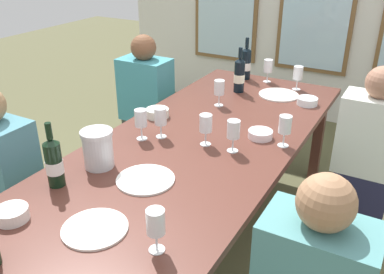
# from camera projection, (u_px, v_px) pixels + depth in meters

# --- Properties ---
(ground_plane) EXTENTS (12.00, 12.00, 0.00)m
(ground_plane) POSITION_uv_depth(u_px,v_px,m) (196.00, 247.00, 2.63)
(ground_plane) COLOR brown
(dining_table) EXTENTS (1.02, 2.56, 0.74)m
(dining_table) POSITION_uv_depth(u_px,v_px,m) (197.00, 151.00, 2.33)
(dining_table) COLOR #582E25
(dining_table) RESTS_ON ground
(white_plate_0) EXTENTS (0.27, 0.27, 0.01)m
(white_plate_0) POSITION_uv_depth(u_px,v_px,m) (146.00, 179.00, 1.94)
(white_plate_0) COLOR white
(white_plate_0) RESTS_ON dining_table
(white_plate_1) EXTENTS (0.26, 0.26, 0.01)m
(white_plate_1) POSITION_uv_depth(u_px,v_px,m) (95.00, 228.00, 1.61)
(white_plate_1) COLOR white
(white_plate_1) RESTS_ON dining_table
(white_plate_2) EXTENTS (0.28, 0.28, 0.01)m
(white_plate_2) POSITION_uv_depth(u_px,v_px,m) (279.00, 95.00, 2.95)
(white_plate_2) COLOR white
(white_plate_2) RESTS_ON dining_table
(metal_pitcher) EXTENTS (0.16, 0.16, 0.19)m
(metal_pitcher) POSITION_uv_depth(u_px,v_px,m) (98.00, 149.00, 2.02)
(metal_pitcher) COLOR silver
(metal_pitcher) RESTS_ON dining_table
(wine_bottle_0) EXTENTS (0.08, 0.08, 0.31)m
(wine_bottle_0) POSITION_uv_depth(u_px,v_px,m) (54.00, 162.00, 1.85)
(wine_bottle_0) COLOR black
(wine_bottle_0) RESTS_ON dining_table
(wine_bottle_1) EXTENTS (0.08, 0.08, 0.32)m
(wine_bottle_1) POSITION_uv_depth(u_px,v_px,m) (246.00, 63.00, 3.25)
(wine_bottle_1) COLOR black
(wine_bottle_1) RESTS_ON dining_table
(wine_bottle_3) EXTENTS (0.08, 0.08, 0.32)m
(wine_bottle_3) POSITION_uv_depth(u_px,v_px,m) (239.00, 75.00, 2.98)
(wine_bottle_3) COLOR black
(wine_bottle_3) RESTS_ON dining_table
(tasting_bowl_0) EXTENTS (0.13, 0.13, 0.05)m
(tasting_bowl_0) POSITION_uv_depth(u_px,v_px,m) (12.00, 214.00, 1.66)
(tasting_bowl_0) COLOR white
(tasting_bowl_0) RESTS_ON dining_table
(tasting_bowl_1) EXTENTS (0.14, 0.14, 0.05)m
(tasting_bowl_1) POSITION_uv_depth(u_px,v_px,m) (307.00, 101.00, 2.79)
(tasting_bowl_1) COLOR white
(tasting_bowl_1) RESTS_ON dining_table
(tasting_bowl_2) EXTENTS (0.14, 0.14, 0.05)m
(tasting_bowl_2) POSITION_uv_depth(u_px,v_px,m) (157.00, 113.00, 2.60)
(tasting_bowl_2) COLOR white
(tasting_bowl_2) RESTS_ON dining_table
(tasting_bowl_3) EXTENTS (0.14, 0.14, 0.04)m
(tasting_bowl_3) POSITION_uv_depth(u_px,v_px,m) (260.00, 134.00, 2.33)
(tasting_bowl_3) COLOR white
(tasting_bowl_3) RESTS_ON dining_table
(wine_glass_0) EXTENTS (0.07, 0.07, 0.17)m
(wine_glass_0) POSITION_uv_depth(u_px,v_px,m) (298.00, 74.00, 3.02)
(wine_glass_0) COLOR white
(wine_glass_0) RESTS_ON dining_table
(wine_glass_1) EXTENTS (0.07, 0.07, 0.17)m
(wine_glass_1) POSITION_uv_depth(u_px,v_px,m) (156.00, 224.00, 1.46)
(wine_glass_1) COLOR white
(wine_glass_1) RESTS_ON dining_table
(wine_glass_2) EXTENTS (0.07, 0.07, 0.17)m
(wine_glass_2) POSITION_uv_depth(u_px,v_px,m) (219.00, 88.00, 2.73)
(wine_glass_2) COLOR white
(wine_glass_2) RESTS_ON dining_table
(wine_glass_3) EXTENTS (0.07, 0.07, 0.17)m
(wine_glass_3) POSITION_uv_depth(u_px,v_px,m) (141.00, 119.00, 2.28)
(wine_glass_3) COLOR white
(wine_glass_3) RESTS_ON dining_table
(wine_glass_4) EXTENTS (0.07, 0.07, 0.17)m
(wine_glass_4) POSITION_uv_depth(u_px,v_px,m) (233.00, 131.00, 2.15)
(wine_glass_4) COLOR white
(wine_glass_4) RESTS_ON dining_table
(wine_glass_5) EXTENTS (0.07, 0.07, 0.17)m
(wine_glass_5) POSITION_uv_depth(u_px,v_px,m) (160.00, 117.00, 2.30)
(wine_glass_5) COLOR white
(wine_glass_5) RESTS_ON dining_table
(wine_glass_6) EXTENTS (0.07, 0.07, 0.17)m
(wine_glass_6) POSITION_uv_depth(u_px,v_px,m) (206.00, 124.00, 2.22)
(wine_glass_6) COLOR white
(wine_glass_6) RESTS_ON dining_table
(wine_glass_7) EXTENTS (0.07, 0.07, 0.17)m
(wine_glass_7) POSITION_uv_depth(u_px,v_px,m) (285.00, 126.00, 2.20)
(wine_glass_7) COLOR white
(wine_glass_7) RESTS_ON dining_table
(wine_glass_8) EXTENTS (0.07, 0.07, 0.17)m
(wine_glass_8) POSITION_uv_depth(u_px,v_px,m) (268.00, 66.00, 3.17)
(wine_glass_8) COLOR white
(wine_glass_8) RESTS_ON dining_table
(seated_person_0) EXTENTS (0.38, 0.24, 1.11)m
(seated_person_0) POSITION_uv_depth(u_px,v_px,m) (147.00, 109.00, 3.29)
(seated_person_0) COLOR #313936
(seated_person_0) RESTS_ON ground
(seated_person_1) EXTENTS (0.38, 0.24, 1.11)m
(seated_person_1) POSITION_uv_depth(u_px,v_px,m) (367.00, 159.00, 2.56)
(seated_person_1) COLOR #232440
(seated_person_1) RESTS_ON ground
(seated_person_2) EXTENTS (0.38, 0.24, 1.11)m
(seated_person_2) POSITION_uv_depth(u_px,v_px,m) (5.00, 190.00, 2.25)
(seated_person_2) COLOR #36303F
(seated_person_2) RESTS_ON ground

